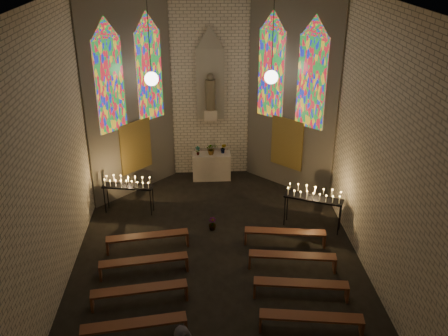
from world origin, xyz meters
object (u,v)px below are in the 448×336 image
Objects in this scene: aisle_flower_pot at (212,224)px; votive_stand_left at (128,184)px; altar at (212,166)px; votive_stand_right at (314,196)px.

votive_stand_left is (-2.68, 1.25, 0.83)m from aisle_flower_pot.
aisle_flower_pot is 0.24× the size of votive_stand_left.
votive_stand_left is at bearing -139.62° from altar.
aisle_flower_pot is 3.07m from votive_stand_left.
votive_stand_right is (3.00, -3.66, 0.62)m from altar.
votive_stand_left reaches higher than altar.
aisle_flower_pot is at bearing -91.59° from altar.
votive_stand_left is at bearing 155.00° from aisle_flower_pot.
votive_stand_left is at bearing -168.93° from votive_stand_right.
altar is 3.69m from votive_stand_left.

